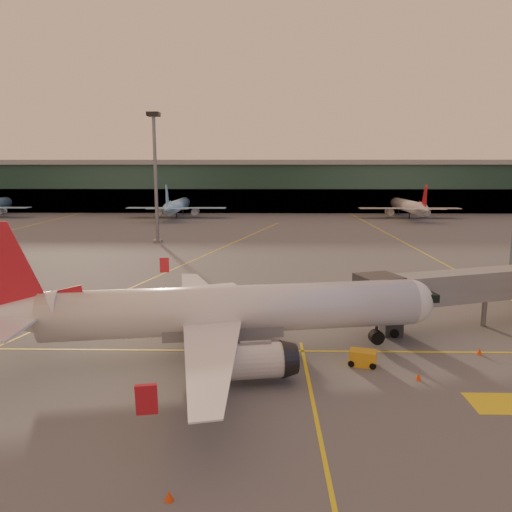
{
  "coord_description": "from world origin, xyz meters",
  "views": [
    {
      "loc": [
        1.92,
        -33.97,
        14.78
      ],
      "look_at": [
        0.85,
        21.62,
        5.0
      ],
      "focal_mm": 35.0,
      "sensor_mm": 36.0,
      "label": 1
    }
  ],
  "objects": [
    {
      "name": "main_airplane",
      "position": [
        -1.68,
        3.93,
        3.59
      ],
      "size": [
        36.44,
        33.05,
        11.04
      ],
      "rotation": [
        0.0,
        0.0,
        0.17
      ],
      "color": "silver",
      "rests_on": "ground"
    },
    {
      "name": "cone_wing_right",
      "position": [
        -2.39,
        -13.81,
        0.24
      ],
      "size": [
        0.4,
        0.4,
        0.51
      ],
      "color": "red",
      "rests_on": "ground"
    },
    {
      "name": "taxi_markings",
      "position": [
        -7.32,
        44.49,
        0.01
      ],
      "size": [
        100.12,
        173.0,
        0.01
      ],
      "color": "yellow",
      "rests_on": "ground"
    },
    {
      "name": "mast_west_near",
      "position": [
        -20.0,
        66.0,
        14.86
      ],
      "size": [
        2.4,
        2.4,
        25.6
      ],
      "color": "slate",
      "rests_on": "ground"
    },
    {
      "name": "cone_nose",
      "position": [
        19.19,
        4.55,
        0.27
      ],
      "size": [
        0.44,
        0.44,
        0.55
      ],
      "color": "red",
      "rests_on": "ground"
    },
    {
      "name": "cone_fwd",
      "position": [
        12.8,
        -0.47,
        0.25
      ],
      "size": [
        0.41,
        0.41,
        0.52
      ],
      "color": "red",
      "rests_on": "ground"
    },
    {
      "name": "ground",
      "position": [
        0.0,
        0.0,
        0.0
      ],
      "size": [
        600.0,
        600.0,
        0.0
      ],
      "primitive_type": "plane",
      "color": "#4C4F54",
      "rests_on": "ground"
    },
    {
      "name": "cone_wing_left",
      "position": [
        -1.81,
        21.22,
        0.26
      ],
      "size": [
        0.42,
        0.42,
        0.54
      ],
      "color": "red",
      "rests_on": "ground"
    },
    {
      "name": "gpu_cart",
      "position": [
        9.34,
        2.07,
        0.58
      ],
      "size": [
        2.3,
        1.74,
        1.19
      ],
      "rotation": [
        0.0,
        0.0,
        -0.29
      ],
      "color": "gold",
      "rests_on": "ground"
    },
    {
      "name": "jet_bridge",
      "position": [
        23.97,
        12.6,
        3.83
      ],
      "size": [
        26.51,
        11.62,
        5.59
      ],
      "color": "slate",
      "rests_on": "ground"
    },
    {
      "name": "terminal",
      "position": [
        0.0,
        141.79,
        8.76
      ],
      "size": [
        400.0,
        20.0,
        17.6
      ],
      "color": "#19382D",
      "rests_on": "ground"
    },
    {
      "name": "catering_truck",
      "position": [
        -3.13,
        9.11,
        2.45
      ],
      "size": [
        6.05,
        4.36,
        4.31
      ],
      "rotation": [
        0.0,
        0.0,
        0.4
      ],
      "color": "#AC2518",
      "rests_on": "ground"
    },
    {
      "name": "distant_aircraft_row",
      "position": [
        -53.75,
        118.0,
        0.0
      ],
      "size": [
        225.0,
        34.0,
        13.0
      ],
      "color": "#93CFF5",
      "rests_on": "ground"
    }
  ]
}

